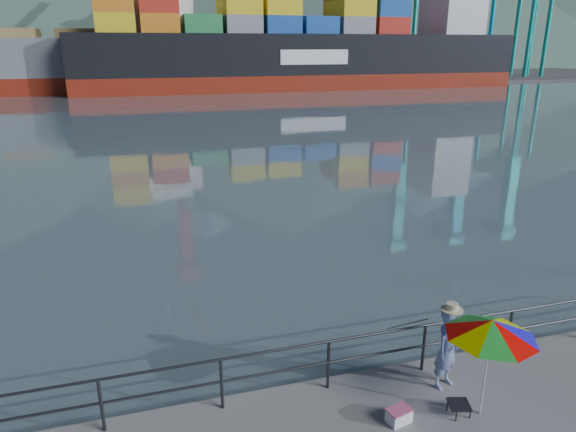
# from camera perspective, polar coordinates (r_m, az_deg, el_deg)

# --- Properties ---
(harbor_water) EXTENTS (500.00, 280.00, 0.00)m
(harbor_water) POSITION_cam_1_polar(r_m,az_deg,el_deg) (136.07, -16.19, 15.22)
(harbor_water) COLOR slate
(harbor_water) RESTS_ON ground
(far_dock) EXTENTS (200.00, 40.00, 0.40)m
(far_dock) POSITION_cam_1_polar(r_m,az_deg,el_deg) (99.84, -9.85, 14.71)
(far_dock) COLOR #514F4C
(far_dock) RESTS_ON ground
(guardrail) EXTENTS (22.00, 0.06, 1.03)m
(guardrail) POSITION_cam_1_polar(r_m,az_deg,el_deg) (9.70, -1.29, -17.06)
(guardrail) COLOR #2D3033
(guardrail) RESTS_ON ground
(container_stacks) EXTENTS (58.00, 5.40, 7.80)m
(container_stacks) POSITION_cam_1_polar(r_m,az_deg,el_deg) (107.97, 6.48, 16.83)
(container_stacks) COLOR #194CA5
(container_stacks) RESTS_ON ground
(fisherman) EXTENTS (0.68, 0.58, 1.60)m
(fisherman) POSITION_cam_1_polar(r_m,az_deg,el_deg) (10.27, 17.30, -13.91)
(fisherman) COLOR navy
(fisherman) RESTS_ON ground
(beach_umbrella) EXTENTS (1.68, 1.68, 1.86)m
(beach_umbrella) POSITION_cam_1_polar(r_m,az_deg,el_deg) (9.31, 21.70, -11.55)
(beach_umbrella) COLOR white
(beach_umbrella) RESTS_ON ground
(folding_stool) EXTENTS (0.44, 0.44, 0.23)m
(folding_stool) POSITION_cam_1_polar(r_m,az_deg,el_deg) (10.03, 18.44, -19.64)
(folding_stool) COLOR black
(folding_stool) RESTS_ON ground
(cooler_bag) EXTENTS (0.45, 0.35, 0.23)m
(cooler_bag) POSITION_cam_1_polar(r_m,az_deg,el_deg) (9.62, 12.20, -20.92)
(cooler_bag) COLOR silver
(cooler_bag) RESTS_ON ground
(fishing_rod) EXTENTS (0.23, 1.83, 1.30)m
(fishing_rod) POSITION_cam_1_polar(r_m,az_deg,el_deg) (11.12, 12.62, -15.66)
(fishing_rod) COLOR black
(fishing_rod) RESTS_ON ground
(bulk_carrier) EXTENTS (53.73, 9.30, 14.50)m
(bulk_carrier) POSITION_cam_1_polar(r_m,az_deg,el_deg) (80.22, -25.15, 15.37)
(bulk_carrier) COLOR maroon
(bulk_carrier) RESTS_ON ground
(container_ship) EXTENTS (65.90, 10.98, 18.10)m
(container_ship) POSITION_cam_1_polar(r_m,az_deg,el_deg) (81.30, 2.81, 18.22)
(container_ship) COLOR maroon
(container_ship) RESTS_ON ground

